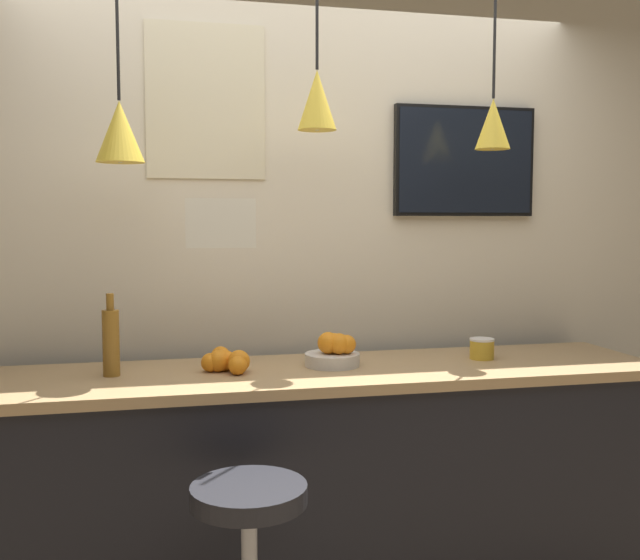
{
  "coord_description": "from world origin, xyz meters",
  "views": [
    {
      "loc": [
        -0.61,
        -2.12,
        1.57
      ],
      "look_at": [
        0.0,
        0.58,
        1.34
      ],
      "focal_mm": 40.0,
      "sensor_mm": 36.0,
      "label": 1
    }
  ],
  "objects_px": {
    "spread_jar": "(482,349)",
    "fruit_bowl": "(334,351)",
    "bar_stool": "(249,560)",
    "juice_bottle": "(111,341)",
    "mounted_tv": "(465,161)"
  },
  "relations": [
    {
      "from": "bar_stool",
      "to": "mounted_tv",
      "type": "bearing_deg",
      "value": 40.42
    },
    {
      "from": "bar_stool",
      "to": "mounted_tv",
      "type": "relative_size",
      "value": 1.13
    },
    {
      "from": "fruit_bowl",
      "to": "mounted_tv",
      "type": "distance_m",
      "value": 1.12
    },
    {
      "from": "spread_jar",
      "to": "bar_stool",
      "type": "bearing_deg",
      "value": -149.85
    },
    {
      "from": "fruit_bowl",
      "to": "spread_jar",
      "type": "xyz_separation_m",
      "value": [
        0.64,
        0.0,
        -0.01
      ]
    },
    {
      "from": "fruit_bowl",
      "to": "mounted_tv",
      "type": "xyz_separation_m",
      "value": [
        0.7,
        0.34,
        0.79
      ]
    },
    {
      "from": "fruit_bowl",
      "to": "spread_jar",
      "type": "bearing_deg",
      "value": 0.32
    },
    {
      "from": "bar_stool",
      "to": "fruit_bowl",
      "type": "relative_size",
      "value": 3.45
    },
    {
      "from": "spread_jar",
      "to": "mounted_tv",
      "type": "xyz_separation_m",
      "value": [
        0.06,
        0.34,
        0.81
      ]
    },
    {
      "from": "spread_jar",
      "to": "mounted_tv",
      "type": "height_order",
      "value": "mounted_tv"
    },
    {
      "from": "fruit_bowl",
      "to": "juice_bottle",
      "type": "xyz_separation_m",
      "value": [
        -0.86,
        0.0,
        0.07
      ]
    },
    {
      "from": "spread_jar",
      "to": "fruit_bowl",
      "type": "bearing_deg",
      "value": -179.68
    },
    {
      "from": "bar_stool",
      "to": "spread_jar",
      "type": "xyz_separation_m",
      "value": [
        1.06,
        0.62,
        0.51
      ]
    },
    {
      "from": "bar_stool",
      "to": "spread_jar",
      "type": "bearing_deg",
      "value": 30.15
    },
    {
      "from": "juice_bottle",
      "to": "mounted_tv",
      "type": "distance_m",
      "value": 1.75
    }
  ]
}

